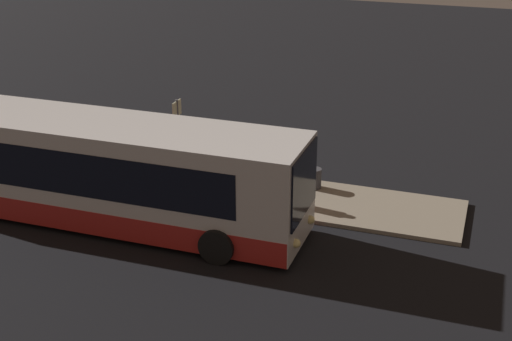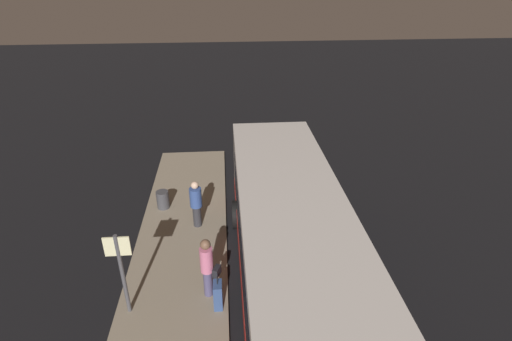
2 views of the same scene
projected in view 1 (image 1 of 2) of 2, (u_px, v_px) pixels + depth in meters
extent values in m
plane|color=black|center=(106.00, 218.00, 20.91)|extent=(80.00, 80.00, 0.00)
cube|color=gray|center=(153.00, 177.00, 23.52)|extent=(20.00, 2.85, 0.13)
cube|color=silver|center=(101.00, 169.00, 20.25)|extent=(11.95, 2.57, 2.83)
cube|color=#B2231E|center=(104.00, 202.00, 20.67)|extent=(11.89, 2.59, 0.70)
cube|color=black|center=(90.00, 156.00, 20.21)|extent=(9.80, 2.60, 1.24)
cube|color=black|center=(304.00, 184.00, 18.28)|extent=(0.06, 2.26, 1.81)
sphere|color=#F9E58C|center=(311.00, 220.00, 19.42)|extent=(0.24, 0.24, 0.24)
sphere|color=#F9E58C|center=(296.00, 243.00, 18.19)|extent=(0.24, 0.24, 0.24)
cylinder|color=black|center=(250.00, 206.00, 20.57)|extent=(0.96, 0.30, 0.96)
cylinder|color=black|center=(217.00, 246.00, 18.33)|extent=(0.96, 0.30, 0.96)
cylinder|color=black|center=(23.00, 171.00, 22.92)|extent=(0.96, 0.30, 0.96)
cylinder|color=#2D2D33|center=(265.00, 187.00, 21.70)|extent=(0.38, 0.38, 0.76)
cylinder|color=#334C8C|center=(265.00, 166.00, 21.42)|extent=(0.54, 0.54, 0.66)
sphere|color=beige|center=(265.00, 152.00, 21.25)|extent=(0.25, 0.25, 0.25)
cylinder|color=#4C476B|center=(164.00, 178.00, 22.27)|extent=(0.31, 0.31, 0.81)
cylinder|color=#CC6B8C|center=(163.00, 156.00, 21.98)|extent=(0.44, 0.44, 0.70)
sphere|color=brown|center=(162.00, 141.00, 21.79)|extent=(0.26, 0.26, 0.26)
cube|color=black|center=(157.00, 167.00, 21.91)|extent=(0.31, 0.23, 0.24)
cube|color=#334C7F|center=(148.00, 180.00, 22.19)|extent=(0.39, 0.22, 0.75)
cylinder|color=black|center=(147.00, 166.00, 22.00)|extent=(0.02, 0.02, 0.24)
cylinder|color=#4C4C51|center=(178.00, 133.00, 23.82)|extent=(0.10, 0.10, 2.34)
cube|color=beige|center=(177.00, 109.00, 23.49)|extent=(0.04, 0.61, 0.52)
cylinder|color=#3F3F44|center=(314.00, 178.00, 22.46)|extent=(0.44, 0.44, 0.65)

